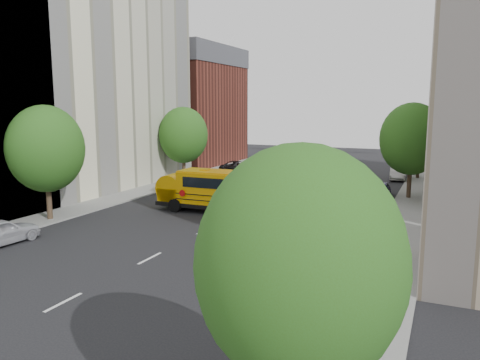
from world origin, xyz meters
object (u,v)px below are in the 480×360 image
Objects in this scene: street_tree_1 at (46,149)px; parked_car_2 at (237,167)px; parked_car_5 at (398,173)px; street_tree_5 at (420,135)px; school_bus at (228,189)px; street_tree_3 at (300,265)px; parked_car_4 at (381,190)px; parked_car_3 at (331,249)px; street_tree_4 at (412,139)px; street_tree_2 at (183,135)px; parked_car_1 at (176,183)px; safari_truck at (331,187)px.

street_tree_1 reaches higher than parked_car_2.
street_tree_1 is at bearing -129.85° from parked_car_5.
school_bus is at bearing -116.95° from street_tree_5.
street_tree_3 is (22.00, -14.00, -0.50)m from street_tree_1.
parked_car_4 is (9.50, 10.61, -1.09)m from school_bus.
street_tree_1 is 20.26m from parked_car_3.
street_tree_3 is 32.01m from street_tree_4.
street_tree_2 is at bearing 124.51° from street_tree_3.
parked_car_1 is (1.94, 13.29, -4.25)m from street_tree_1.
parked_car_4 is (-2.20, 31.61, -3.78)m from street_tree_3.
street_tree_4 reaches higher than parked_car_3.
school_bus is 2.64× the size of parked_car_1.
school_bus is (-11.70, -23.00, -2.94)m from street_tree_5.
parked_car_2 is (2.20, 8.37, -4.13)m from street_tree_2.
parked_car_1 is (-20.06, -16.71, -4.00)m from street_tree_5.
street_tree_1 is at bearing -147.26° from school_bus.
safari_truck is (16.45, 13.34, -3.57)m from street_tree_1.
street_tree_5 is 0.67× the size of school_bus.
street_tree_4 reaches higher than parked_car_4.
school_bus reaches higher than safari_truck.
parked_car_1 is at bearing -171.65° from parked_car_4.
school_bus is at bearing 116.88° from parked_car_2.
street_tree_1 is at bearing 86.52° from parked_car_1.
parked_car_1 is (1.94, -4.71, -4.12)m from street_tree_2.
street_tree_4 is at bearing 41.81° from school_bus.
street_tree_1 is at bearing 179.96° from parked_car_3.
street_tree_1 is at bearing 147.53° from street_tree_3.
parked_car_2 is at bearing 148.30° from parked_car_4.
street_tree_2 reaches higher than parked_car_5.
parked_car_3 is (-2.20, -31.01, -3.91)m from street_tree_5.
street_tree_2 is at bearing -151.39° from street_tree_5.
safari_truck is at bearing -139.97° from street_tree_4.
school_bus is 10.52m from parked_car_1.
school_bus is at bearing 147.85° from parked_car_1.
street_tree_4 reaches higher than safari_truck.
street_tree_2 is 27.74m from parked_car_3.
parked_car_5 is at bearing 92.27° from parked_car_3.
street_tree_3 is 0.88× the size of street_tree_4.
school_bus is 12.46m from parked_car_3.
parked_car_1 is at bearing 144.19° from parked_car_3.
street_tree_2 is at bearing 90.00° from street_tree_1.
street_tree_1 reaches higher than street_tree_5.
street_tree_2 is at bearing -157.08° from parked_car_5.
street_tree_3 is at bearing -91.25° from parked_car_4.
street_tree_3 is at bearing -55.49° from street_tree_2.
street_tree_3 reaches higher than parked_car_4.
school_bus is 21.03m from parked_car_2.
school_bus is (-11.70, 21.00, -2.69)m from street_tree_3.
street_tree_2 is 23.05m from parked_car_5.
safari_truck is (-5.55, -16.66, -3.33)m from street_tree_5.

